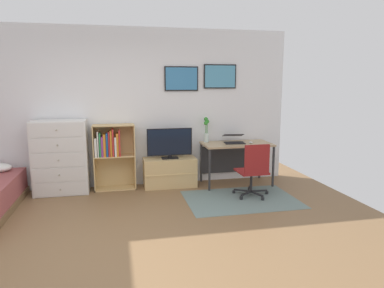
{
  "coord_description": "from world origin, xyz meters",
  "views": [
    {
      "loc": [
        0.04,
        -3.69,
        1.78
      ],
      "look_at": [
        1.15,
        1.5,
        0.85
      ],
      "focal_mm": 32.86,
      "sensor_mm": 36.0,
      "label": 1
    }
  ],
  "objects_px": {
    "dresser": "(61,157)",
    "bookshelf": "(111,151)",
    "television": "(170,144)",
    "desk": "(235,150)",
    "office_chair": "(254,169)",
    "laptop": "(234,139)",
    "bamboo_vase": "(206,130)",
    "tv_stand": "(170,172)",
    "computer_mouse": "(251,142)"
  },
  "relations": [
    {
      "from": "bookshelf",
      "to": "laptop",
      "type": "distance_m",
      "value": 2.12
    },
    {
      "from": "laptop",
      "to": "computer_mouse",
      "type": "xyz_separation_m",
      "value": [
        0.27,
        -0.13,
        -0.04
      ]
    },
    {
      "from": "tv_stand",
      "to": "office_chair",
      "type": "distance_m",
      "value": 1.49
    },
    {
      "from": "dresser",
      "to": "television",
      "type": "bearing_deg",
      "value": -0.23
    },
    {
      "from": "bookshelf",
      "to": "office_chair",
      "type": "height_order",
      "value": "bookshelf"
    },
    {
      "from": "dresser",
      "to": "office_chair",
      "type": "height_order",
      "value": "dresser"
    },
    {
      "from": "dresser",
      "to": "tv_stand",
      "type": "bearing_deg",
      "value": 0.49
    },
    {
      "from": "laptop",
      "to": "computer_mouse",
      "type": "height_order",
      "value": "laptop"
    },
    {
      "from": "television",
      "to": "laptop",
      "type": "distance_m",
      "value": 1.14
    },
    {
      "from": "television",
      "to": "office_chair",
      "type": "xyz_separation_m",
      "value": [
        1.19,
        -0.85,
        -0.3
      ]
    },
    {
      "from": "desk",
      "to": "laptop",
      "type": "distance_m",
      "value": 0.19
    },
    {
      "from": "tv_stand",
      "to": "laptop",
      "type": "xyz_separation_m",
      "value": [
        1.14,
        -0.06,
        0.55
      ]
    },
    {
      "from": "dresser",
      "to": "bookshelf",
      "type": "bearing_deg",
      "value": 4.5
    },
    {
      "from": "bamboo_vase",
      "to": "desk",
      "type": "bearing_deg",
      "value": -15.84
    },
    {
      "from": "office_chair",
      "to": "laptop",
      "type": "relative_size",
      "value": 2.06
    },
    {
      "from": "desk",
      "to": "computer_mouse",
      "type": "distance_m",
      "value": 0.31
    },
    {
      "from": "tv_stand",
      "to": "television",
      "type": "bearing_deg",
      "value": -90.0
    },
    {
      "from": "office_chair",
      "to": "computer_mouse",
      "type": "xyz_separation_m",
      "value": [
        0.21,
        0.68,
        0.3
      ]
    },
    {
      "from": "bookshelf",
      "to": "laptop",
      "type": "height_order",
      "value": "bookshelf"
    },
    {
      "from": "dresser",
      "to": "office_chair",
      "type": "xyz_separation_m",
      "value": [
        2.97,
        -0.86,
        -0.14
      ]
    },
    {
      "from": "computer_mouse",
      "to": "office_chair",
      "type": "bearing_deg",
      "value": -107.13
    },
    {
      "from": "tv_stand",
      "to": "television",
      "type": "xyz_separation_m",
      "value": [
        0.0,
        -0.02,
        0.51
      ]
    },
    {
      "from": "bookshelf",
      "to": "tv_stand",
      "type": "bearing_deg",
      "value": -2.82
    },
    {
      "from": "laptop",
      "to": "bamboo_vase",
      "type": "height_order",
      "value": "bamboo_vase"
    },
    {
      "from": "tv_stand",
      "to": "dresser",
      "type": "bearing_deg",
      "value": -179.51
    },
    {
      "from": "tv_stand",
      "to": "desk",
      "type": "relative_size",
      "value": 0.75
    },
    {
      "from": "television",
      "to": "desk",
      "type": "distance_m",
      "value": 1.18
    },
    {
      "from": "desk",
      "to": "bamboo_vase",
      "type": "bearing_deg",
      "value": 164.16
    },
    {
      "from": "bookshelf",
      "to": "tv_stand",
      "type": "xyz_separation_m",
      "value": [
        0.97,
        -0.05,
        -0.41
      ]
    },
    {
      "from": "computer_mouse",
      "to": "bamboo_vase",
      "type": "distance_m",
      "value": 0.81
    },
    {
      "from": "television",
      "to": "laptop",
      "type": "height_order",
      "value": "television"
    },
    {
      "from": "desk",
      "to": "television",
      "type": "bearing_deg",
      "value": 179.18
    },
    {
      "from": "dresser",
      "to": "desk",
      "type": "relative_size",
      "value": 1.0
    },
    {
      "from": "dresser",
      "to": "desk",
      "type": "xyz_separation_m",
      "value": [
        2.94,
        -0.02,
        0.01
      ]
    },
    {
      "from": "computer_mouse",
      "to": "laptop",
      "type": "bearing_deg",
      "value": 153.41
    },
    {
      "from": "dresser",
      "to": "bamboo_vase",
      "type": "xyz_separation_m",
      "value": [
        2.45,
        0.12,
        0.35
      ]
    },
    {
      "from": "dresser",
      "to": "television",
      "type": "height_order",
      "value": "dresser"
    },
    {
      "from": "bookshelf",
      "to": "office_chair",
      "type": "bearing_deg",
      "value": -22.98
    },
    {
      "from": "dresser",
      "to": "office_chair",
      "type": "distance_m",
      "value": 3.09
    },
    {
      "from": "television",
      "to": "office_chair",
      "type": "distance_m",
      "value": 1.49
    },
    {
      "from": "tv_stand",
      "to": "office_chair",
      "type": "xyz_separation_m",
      "value": [
        1.19,
        -0.87,
        0.21
      ]
    },
    {
      "from": "dresser",
      "to": "bamboo_vase",
      "type": "bearing_deg",
      "value": 2.71
    },
    {
      "from": "desk",
      "to": "computer_mouse",
      "type": "height_order",
      "value": "computer_mouse"
    },
    {
      "from": "tv_stand",
      "to": "computer_mouse",
      "type": "relative_size",
      "value": 8.65
    },
    {
      "from": "laptop",
      "to": "bamboo_vase",
      "type": "distance_m",
      "value": 0.51
    },
    {
      "from": "bamboo_vase",
      "to": "dresser",
      "type": "bearing_deg",
      "value": -177.29
    },
    {
      "from": "desk",
      "to": "office_chair",
      "type": "xyz_separation_m",
      "value": [
        0.02,
        -0.83,
        -0.15
      ]
    },
    {
      "from": "bookshelf",
      "to": "laptop",
      "type": "xyz_separation_m",
      "value": [
        2.11,
        -0.11,
        0.15
      ]
    },
    {
      "from": "desk",
      "to": "bamboo_vase",
      "type": "relative_size",
      "value": 2.7
    },
    {
      "from": "bookshelf",
      "to": "bamboo_vase",
      "type": "height_order",
      "value": "bamboo_vase"
    }
  ]
}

